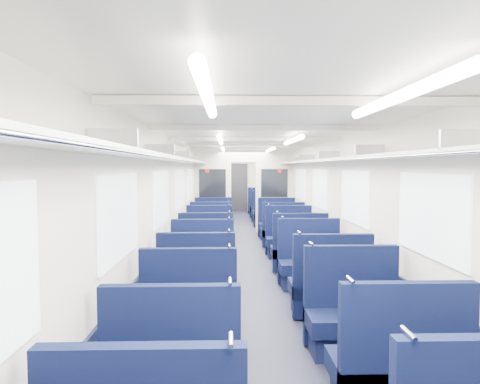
# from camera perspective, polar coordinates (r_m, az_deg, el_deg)

# --- Properties ---
(floor) EXTENTS (2.80, 18.00, 0.01)m
(floor) POSITION_cam_1_polar(r_m,az_deg,el_deg) (9.16, 1.16, -8.33)
(floor) COLOR black
(floor) RESTS_ON ground
(ceiling) EXTENTS (2.80, 18.00, 0.01)m
(ceiling) POSITION_cam_1_polar(r_m,az_deg,el_deg) (8.98, 1.18, 6.51)
(ceiling) COLOR white
(ceiling) RESTS_ON wall_left
(wall_left) EXTENTS (0.02, 18.00, 2.35)m
(wall_left) POSITION_cam_1_polar(r_m,az_deg,el_deg) (9.04, -7.73, -0.99)
(wall_left) COLOR beige
(wall_left) RESTS_ON floor
(dado_left) EXTENTS (0.03, 17.90, 0.70)m
(dado_left) POSITION_cam_1_polar(r_m,az_deg,el_deg) (9.14, -7.60, -6.16)
(dado_left) COLOR black
(dado_left) RESTS_ON floor
(wall_right) EXTENTS (0.02, 18.00, 2.35)m
(wall_right) POSITION_cam_1_polar(r_m,az_deg,el_deg) (9.17, 9.94, -0.95)
(wall_right) COLOR beige
(wall_right) RESTS_ON floor
(dado_right) EXTENTS (0.03, 17.90, 0.70)m
(dado_right) POSITION_cam_1_polar(r_m,az_deg,el_deg) (9.27, 9.80, -6.04)
(dado_right) COLOR black
(dado_right) RESTS_ON floor
(wall_far) EXTENTS (2.80, 0.02, 2.35)m
(wall_far) POSITION_cam_1_polar(r_m,az_deg,el_deg) (17.98, -0.21, 1.19)
(wall_far) COLOR beige
(wall_far) RESTS_ON floor
(luggage_rack_left) EXTENTS (0.36, 17.40, 0.18)m
(luggage_rack_left) POSITION_cam_1_polar(r_m,az_deg,el_deg) (9.00, -6.59, 4.08)
(luggage_rack_left) COLOR #B2B5BA
(luggage_rack_left) RESTS_ON wall_left
(luggage_rack_right) EXTENTS (0.36, 17.40, 0.18)m
(luggage_rack_right) POSITION_cam_1_polar(r_m,az_deg,el_deg) (9.11, 8.84, 4.06)
(luggage_rack_right) COLOR #B2B5BA
(luggage_rack_right) RESTS_ON wall_right
(windows) EXTENTS (2.78, 15.60, 0.75)m
(windows) POSITION_cam_1_polar(r_m,az_deg,el_deg) (8.53, 1.32, 0.43)
(windows) COLOR white
(windows) RESTS_ON wall_left
(ceiling_fittings) EXTENTS (2.70, 16.06, 0.11)m
(ceiling_fittings) POSITION_cam_1_polar(r_m,az_deg,el_deg) (8.72, 1.26, 6.20)
(ceiling_fittings) COLOR silver
(ceiling_fittings) RESTS_ON ceiling
(end_door) EXTENTS (0.75, 0.06, 2.00)m
(end_door) POSITION_cam_1_polar(r_m,az_deg,el_deg) (17.93, -0.20, 0.62)
(end_door) COLOR black
(end_door) RESTS_ON floor
(bulkhead) EXTENTS (2.80, 0.10, 2.35)m
(bulkhead) POSITION_cam_1_polar(r_m,az_deg,el_deg) (12.10, 0.46, 0.41)
(bulkhead) COLOR silver
(bulkhead) RESTS_ON floor
(seat_4) EXTENTS (0.97, 0.53, 1.08)m
(seat_4) POSITION_cam_1_polar(r_m,az_deg,el_deg) (3.40, -8.88, -23.31)
(seat_4) COLOR #0A1234
(seat_4) RESTS_ON floor
(seat_5) EXTENTS (0.97, 0.53, 1.08)m
(seat_5) POSITION_cam_1_polar(r_m,az_deg,el_deg) (3.63, 20.43, -21.70)
(seat_5) COLOR #0A1234
(seat_5) RESTS_ON floor
(seat_6) EXTENTS (0.97, 0.53, 1.08)m
(seat_6) POSITION_cam_1_polar(r_m,az_deg,el_deg) (4.36, -7.05, -17.13)
(seat_6) COLOR #0A1234
(seat_6) RESTS_ON floor
(seat_7) EXTENTS (0.97, 0.53, 1.08)m
(seat_7) POSITION_cam_1_polar(r_m,az_deg,el_deg) (4.61, 14.97, -16.04)
(seat_7) COLOR #0A1234
(seat_7) RESTS_ON floor
(seat_8) EXTENTS (0.97, 0.53, 1.08)m
(seat_8) POSITION_cam_1_polar(r_m,az_deg,el_deg) (5.57, -5.77, -12.54)
(seat_8) COLOR #0A1234
(seat_8) RESTS_ON floor
(seat_9) EXTENTS (0.97, 0.53, 1.08)m
(seat_9) POSITION_cam_1_polar(r_m,az_deg,el_deg) (5.55, 11.91, -12.65)
(seat_9) COLOR #0A1234
(seat_9) RESTS_ON floor
(seat_10) EXTENTS (0.97, 0.53, 1.08)m
(seat_10) POSITION_cam_1_polar(r_m,az_deg,el_deg) (6.61, -5.08, -9.98)
(seat_10) COLOR #0A1234
(seat_10) RESTS_ON floor
(seat_11) EXTENTS (0.97, 0.53, 1.08)m
(seat_11) POSITION_cam_1_polar(r_m,az_deg,el_deg) (6.77, 9.33, -9.69)
(seat_11) COLOR #0A1234
(seat_11) RESTS_ON floor
(seat_12) EXTENTS (0.97, 0.53, 1.08)m
(seat_12) POSITION_cam_1_polar(r_m,az_deg,el_deg) (7.79, -4.53, -7.93)
(seat_12) COLOR #0A1234
(seat_12) RESTS_ON floor
(seat_13) EXTENTS (0.97, 0.53, 1.08)m
(seat_13) POSITION_cam_1_polar(r_m,az_deg,el_deg) (7.75, 7.88, -8.00)
(seat_13) COLOR #0A1234
(seat_13) RESTS_ON floor
(seat_14) EXTENTS (0.97, 0.53, 1.08)m
(seat_14) POSITION_cam_1_polar(r_m,az_deg,el_deg) (8.97, -4.14, -6.43)
(seat_14) COLOR #0A1234
(seat_14) RESTS_ON floor
(seat_15) EXTENTS (0.97, 0.53, 1.08)m
(seat_15) POSITION_cam_1_polar(r_m,az_deg,el_deg) (8.95, 6.58, -6.46)
(seat_15) COLOR #0A1234
(seat_15) RESTS_ON floor
(seat_16) EXTENTS (0.97, 0.53, 1.08)m
(seat_16) POSITION_cam_1_polar(r_m,az_deg,el_deg) (10.07, -3.85, -5.35)
(seat_16) COLOR #0A1234
(seat_16) RESTS_ON floor
(seat_17) EXTENTS (0.97, 0.53, 1.08)m
(seat_17) POSITION_cam_1_polar(r_m,az_deg,el_deg) (9.99, 5.71, -5.43)
(seat_17) COLOR #0A1234
(seat_17) RESTS_ON floor
(seat_18) EXTENTS (0.97, 0.53, 1.08)m
(seat_18) POSITION_cam_1_polar(r_m,az_deg,el_deg) (11.22, -3.62, -4.45)
(seat_18) COLOR #0A1234
(seat_18) RESTS_ON floor
(seat_19) EXTENTS (0.97, 0.53, 1.08)m
(seat_19) POSITION_cam_1_polar(r_m,az_deg,el_deg) (11.14, 4.95, -4.51)
(seat_19) COLOR #0A1234
(seat_19) RESTS_ON floor
(seat_20) EXTENTS (0.97, 0.53, 1.08)m
(seat_20) POSITION_cam_1_polar(r_m,az_deg,el_deg) (13.14, -3.32, -3.30)
(seat_20) COLOR #0A1234
(seat_20) RESTS_ON floor
(seat_21) EXTENTS (0.97, 0.53, 1.08)m
(seat_21) POSITION_cam_1_polar(r_m,az_deg,el_deg) (13.25, 3.89, -3.25)
(seat_21) COLOR #0A1234
(seat_21) RESTS_ON floor
(seat_22) EXTENTS (0.97, 0.53, 1.08)m
(seat_22) POSITION_cam_1_polar(r_m,az_deg,el_deg) (14.39, -3.17, -2.72)
(seat_22) COLOR #0A1234
(seat_22) RESTS_ON floor
(seat_23) EXTENTS (0.97, 0.53, 1.08)m
(seat_23) POSITION_cam_1_polar(r_m,az_deg,el_deg) (14.27, 3.50, -2.77)
(seat_23) COLOR #0A1234
(seat_23) RESTS_ON floor
(seat_24) EXTENTS (0.97, 0.53, 1.08)m
(seat_24) POSITION_cam_1_polar(r_m,az_deg,el_deg) (15.47, -3.06, -2.29)
(seat_24) COLOR #0A1234
(seat_24) RESTS_ON floor
(seat_25) EXTENTS (0.97, 0.53, 1.08)m
(seat_25) POSITION_cam_1_polar(r_m,az_deg,el_deg) (15.59, 3.07, -2.25)
(seat_25) COLOR #0A1234
(seat_25) RESTS_ON floor
(seat_26) EXTENTS (0.97, 0.53, 1.08)m
(seat_26) POSITION_cam_1_polar(r_m,az_deg,el_deg) (16.67, -2.95, -1.88)
(seat_26) COLOR #0A1234
(seat_26) RESTS_ON floor
(seat_27) EXTENTS (0.97, 0.53, 1.08)m
(seat_27) POSITION_cam_1_polar(r_m,az_deg,el_deg) (16.69, 2.76, -1.88)
(seat_27) COLOR #0A1234
(seat_27) RESTS_ON floor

